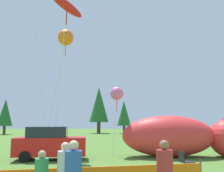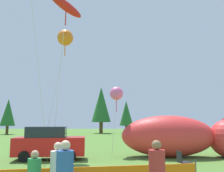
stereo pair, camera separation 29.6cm
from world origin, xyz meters
The scene contains 9 objects.
parked_car centered at (-3.02, 3.99, 0.98)m, with size 4.36×2.17×1.98m.
folding_chair centered at (4.06, 0.28, 0.56)m, with size 0.65×0.65×0.96m.
inflatable_cat centered at (5.28, 5.19, 1.23)m, with size 8.12×2.94×2.67m.
kite_red_lizard centered at (-2.21, 3.93, 9.72)m, with size 2.23×2.53×10.38m.
kite_pink_octopus centered at (1.08, 5.90, 4.21)m, with size 0.94×0.94×4.69m.
kite_orange_flower centered at (-2.47, 5.16, 8.02)m, with size 1.61×1.56×8.59m.
horizon_tree_east centered at (-17.47, 31.22, 3.69)m, with size 2.52×2.52×6.01m.
horizon_tree_west centered at (2.93, 34.37, 3.64)m, with size 2.49×2.49×5.93m.
horizon_tree_mid centered at (-1.71, 35.16, 5.26)m, with size 3.59×3.59×8.57m.
Camera 2 is at (1.04, -11.44, 2.35)m, focal length 40.00 mm.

